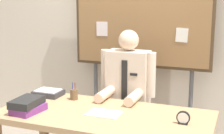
# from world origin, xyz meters

# --- Properties ---
(back_wall) EXTENTS (6.40, 0.08, 2.70)m
(back_wall) POSITION_xyz_m (0.00, 1.22, 1.35)
(back_wall) COLOR beige
(back_wall) RESTS_ON ground_plane
(desk) EXTENTS (1.74, 0.82, 0.74)m
(desk) POSITION_xyz_m (0.00, 0.00, 0.66)
(desk) COLOR tan
(desk) RESTS_ON ground_plane
(person) EXTENTS (0.55, 0.56, 1.37)m
(person) POSITION_xyz_m (0.00, 0.60, 0.64)
(person) COLOR #2D2D33
(person) RESTS_ON ground_plane
(bulletin_board) EXTENTS (1.49, 0.09, 2.17)m
(bulletin_board) POSITION_xyz_m (0.00, 1.01, 1.53)
(bulletin_board) COLOR #4C3823
(bulletin_board) RESTS_ON ground_plane
(book_stack) EXTENTS (0.22, 0.29, 0.12)m
(book_stack) POSITION_xyz_m (-0.59, -0.20, 0.80)
(book_stack) COLOR #72337F
(book_stack) RESTS_ON desk
(open_notebook) EXTENTS (0.26, 0.19, 0.01)m
(open_notebook) POSITION_xyz_m (0.01, -0.02, 0.75)
(open_notebook) COLOR silver
(open_notebook) RESTS_ON desk
(desk_clock) EXTENTS (0.10, 0.04, 0.10)m
(desk_clock) POSITION_xyz_m (0.64, 0.00, 0.79)
(desk_clock) COLOR black
(desk_clock) RESTS_ON desk
(pen_holder) EXTENTS (0.07, 0.07, 0.16)m
(pen_holder) POSITION_xyz_m (-0.40, 0.25, 0.79)
(pen_holder) COLOR brown
(pen_holder) RESTS_ON desk
(paper_tray) EXTENTS (0.26, 0.20, 0.06)m
(paper_tray) POSITION_xyz_m (-0.69, 0.27, 0.77)
(paper_tray) COLOR #333338
(paper_tray) RESTS_ON desk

